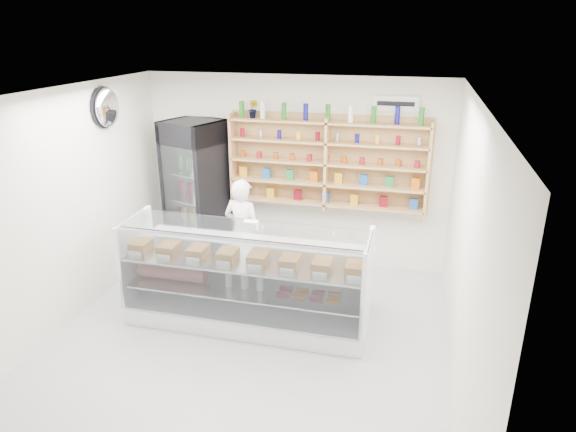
# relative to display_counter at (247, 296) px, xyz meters

# --- Properties ---
(room) EXTENTS (5.00, 5.00, 5.00)m
(room) POSITION_rel_display_counter_xyz_m (0.12, -0.53, 1.05)
(room) COLOR #B9BABF
(room) RESTS_ON ground
(display_counter) EXTENTS (2.91, 0.87, 1.27)m
(display_counter) POSITION_rel_display_counter_xyz_m (0.00, 0.00, 0.00)
(display_counter) COLOR white
(display_counter) RESTS_ON floor
(shop_worker) EXTENTS (0.61, 0.46, 1.52)m
(shop_worker) POSITION_rel_display_counter_xyz_m (-0.38, 1.01, 0.41)
(shop_worker) COLOR white
(shop_worker) RESTS_ON floor
(drinks_cooler) EXTENTS (0.98, 0.97, 2.16)m
(drinks_cooler) POSITION_rel_display_counter_xyz_m (-1.30, 1.61, 0.73)
(drinks_cooler) COLOR black
(drinks_cooler) RESTS_ON floor
(wall_shelving) EXTENTS (2.84, 0.28, 1.33)m
(wall_shelving) POSITION_rel_display_counter_xyz_m (0.62, 1.81, 1.24)
(wall_shelving) COLOR tan
(wall_shelving) RESTS_ON back_wall
(potted_plant) EXTENTS (0.17, 0.15, 0.26)m
(potted_plant) POSITION_rel_display_counter_xyz_m (-0.45, 1.81, 1.98)
(potted_plant) COLOR #1E6626
(potted_plant) RESTS_ON wall_shelving
(security_mirror) EXTENTS (0.15, 0.50, 0.50)m
(security_mirror) POSITION_rel_display_counter_xyz_m (-2.05, 0.67, 2.10)
(security_mirror) COLOR silver
(security_mirror) RESTS_ON left_wall
(wall_sign) EXTENTS (0.62, 0.03, 0.20)m
(wall_sign) POSITION_rel_display_counter_xyz_m (1.52, 1.94, 2.10)
(wall_sign) COLOR white
(wall_sign) RESTS_ON back_wall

